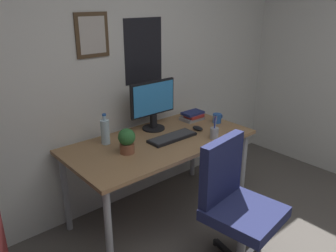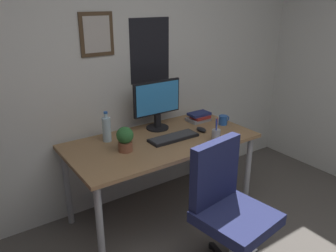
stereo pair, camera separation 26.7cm
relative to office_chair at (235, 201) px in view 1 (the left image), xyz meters
The scene contains 11 objects.
wall_back 1.50m from the office_chair, 98.00° to the left, with size 4.40×0.10×2.60m.
desk 0.81m from the office_chair, 90.13° to the left, with size 1.56×0.78×0.72m.
office_chair is the anchor object (origin of this frame).
monitor 1.12m from the office_chair, 83.88° to the left, with size 0.46×0.20×0.43m.
keyboard 0.78m from the office_chair, 83.30° to the left, with size 0.43×0.15×0.03m.
computer_mouse 0.87m from the office_chair, 62.61° to the left, with size 0.06×0.11×0.04m.
water_bottle 1.13m from the office_chair, 110.55° to the left, with size 0.07×0.07×0.25m.
coffee_mug_near 1.05m from the office_chair, 49.10° to the left, with size 0.12×0.08×0.09m.
potted_plant 0.89m from the office_chair, 114.64° to the left, with size 0.13×0.13×0.20m.
pen_cup 0.68m from the office_chair, 55.84° to the left, with size 0.07×0.07×0.20m.
book_stack_left 1.14m from the office_chair, 60.72° to the left, with size 0.21×0.15×0.08m.
Camera 1 is at (-1.45, -0.32, 1.82)m, focal length 36.22 mm.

